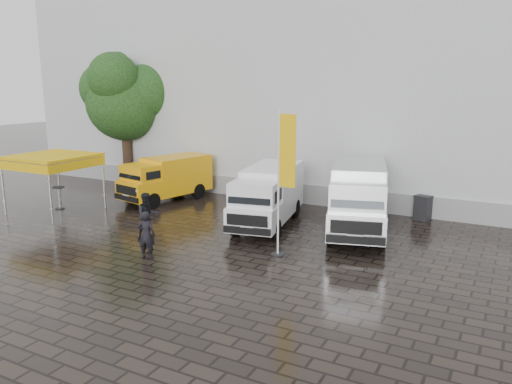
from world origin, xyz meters
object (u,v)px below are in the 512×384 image
flagpole (283,175)px  person_front (146,235)px  van_white (268,197)px  cocktail_table (59,198)px  van_yellow (166,179)px  canopy_tent (51,158)px  wheelie_bin (423,208)px  person_tent (148,216)px  van_silver (358,199)px

flagpole → person_front: flagpole is taller
van_white → cocktail_table: 10.55m
van_yellow → van_white: (6.76, -1.65, 0.11)m
canopy_tent → wheelie_bin: canopy_tent is taller
person_tent → van_yellow: bearing=63.9°
van_white → wheelie_bin: size_ratio=5.15×
van_white → person_tent: van_white is taller
van_yellow → wheelie_bin: (12.52, 2.40, -0.58)m
person_front → person_tent: 2.33m
van_white → flagpole: 4.30m
van_silver → person_front: van_silver is taller
van_yellow → flagpole: bearing=-16.3°
flagpole → person_front: bearing=-149.1°
canopy_tent → flagpole: size_ratio=0.64×
flagpole → cocktail_table: 12.79m
van_white → wheelie_bin: bearing=24.3°
person_front → wheelie_bin: bearing=-143.1°
van_yellow → cocktail_table: 5.28m
person_front → flagpole: bearing=-164.2°
van_white → person_front: size_ratio=3.37×
van_silver → person_tent: (-7.03, -4.79, -0.45)m
canopy_tent → flagpole: bearing=-2.8°
flagpole → person_tent: size_ratio=2.84×
van_yellow → canopy_tent: canopy_tent is taller
van_white → person_front: bearing=-119.0°
van_yellow → van_silver: van_silver is taller
flagpole → wheelie_bin: size_ratio=4.70×
van_silver → person_front: bearing=-145.8°
flagpole → wheelie_bin: flagpole is taller
van_white → cocktail_table: bearing=-178.7°
wheelie_bin → person_front: (-7.64, -9.77, 0.29)m
van_white → person_front: (-1.88, -5.72, -0.39)m
van_white → person_front: van_white is taller
flagpole → van_yellow: bearing=151.3°
cocktail_table → wheelie_bin: bearing=21.3°
canopy_tent → flagpole: (12.27, -0.60, 0.36)m
van_white → van_silver: van_silver is taller
wheelie_bin → person_tent: (-9.10, -7.96, 0.37)m
van_silver → cocktail_table: (-13.99, -3.10, -0.82)m
flagpole → van_silver: bearing=70.5°
flagpole → cocktail_table: flagpole is taller
van_yellow → van_white: size_ratio=0.86×
cocktail_table → flagpole: bearing=-4.8°
person_tent → wheelie_bin: bearing=-16.6°
van_white → van_silver: bearing=2.6°
van_silver → person_front: (-5.57, -6.60, -0.52)m
van_silver → canopy_tent: (-13.74, -3.55, 1.20)m
van_silver → person_tent: size_ratio=3.44×
wheelie_bin → person_tent: 12.10m
van_silver → person_front: size_ratio=3.73×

